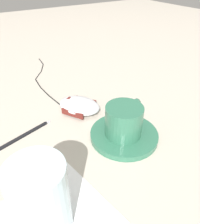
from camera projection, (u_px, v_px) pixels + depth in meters
The scene contains 8 objects.
ground_plane at pixel (72, 153), 0.41m from camera, with size 3.00×3.00×0.00m, color #B2A899.
saucer at pixel (124, 135), 0.45m from camera, with size 0.14×0.14×0.01m, color #2D664C.
coffee_cup at pixel (124, 120), 0.43m from camera, with size 0.10×0.07×0.06m.
computer_mouse at pixel (79, 105), 0.52m from camera, with size 0.11×0.12×0.03m.
mouse_cable at pixel (43, 78), 0.68m from camera, with size 0.08×0.34×0.00m.
napkin_under_glass at pixel (53, 219), 0.31m from camera, with size 0.15×0.15×0.00m, color white.
drinking_glass at pixel (41, 199), 0.27m from camera, with size 0.07×0.07×0.11m, color silver.
pen at pixel (18, 137), 0.44m from camera, with size 0.16×0.05×0.01m.
Camera 1 is at (-0.12, -0.28, 0.30)m, focal length 35.00 mm.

